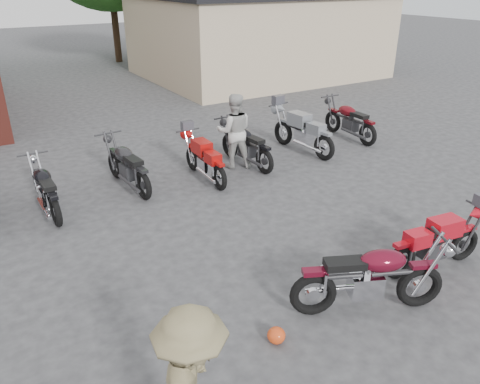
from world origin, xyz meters
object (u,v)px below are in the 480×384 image
row_bike_5 (246,143)px  row_bike_6 (302,129)px  vintage_motorcycle (372,273)px  row_bike_2 (45,186)px  row_bike_4 (204,157)px  row_bike_7 (349,118)px  helmet (276,335)px  row_bike_3 (127,163)px  sportbike (437,240)px  person_light (234,131)px

row_bike_5 → row_bike_6: 1.79m
vintage_motorcycle → row_bike_2: 6.46m
vintage_motorcycle → row_bike_4: 5.42m
row_bike_5 → row_bike_7: (3.67, 0.21, 0.02)m
helmet → row_bike_2: row_bike_2 is taller
row_bike_3 → row_bike_6: row_bike_6 is taller
helmet → row_bike_4: (1.70, 5.27, 0.43)m
sportbike → row_bike_7: size_ratio=0.89×
row_bike_5 → row_bike_6: size_ratio=0.92×
vintage_motorcycle → row_bike_5: (1.51, 5.71, -0.04)m
row_bike_4 → row_bike_5: bearing=-76.5°
row_bike_4 → row_bike_6: (3.10, 0.32, 0.08)m
person_light → row_bike_2: bearing=27.0°
person_light → helmet: bearing=89.3°
sportbike → row_bike_7: (3.52, 5.71, 0.07)m
person_light → row_bike_7: size_ratio=0.89×
helmet → row_bike_7: (6.68, 5.78, 0.48)m
row_bike_2 → row_bike_6: bearing=-90.0°
sportbike → row_bike_4: size_ratio=0.97×
row_bike_6 → row_bike_2: bearing=85.3°
row_bike_4 → row_bike_6: bearing=-83.5°
vintage_motorcycle → row_bike_4: size_ratio=1.13×
helmet → person_light: (2.70, 5.59, 0.80)m
vintage_motorcycle → row_bike_7: (5.18, 5.92, -0.02)m
row_bike_4 → row_bike_7: size_ratio=0.91×
row_bike_6 → row_bike_7: 1.89m
row_bike_6 → row_bike_7: row_bike_6 is taller
row_bike_7 → sportbike: bearing=150.1°
helmet → row_bike_7: size_ratio=0.12×
row_bike_3 → row_bike_7: size_ratio=0.98×
sportbike → row_bike_7: 6.71m
sportbike → row_bike_5: (-0.15, 5.51, 0.05)m
row_bike_2 → row_bike_6: size_ratio=0.88×
sportbike → row_bike_5: size_ratio=0.92×
row_bike_6 → row_bike_7: (1.88, 0.19, -0.03)m
row_bike_3 → person_light: bearing=-98.5°
vintage_motorcycle → row_bike_5: bearing=99.9°
vintage_motorcycle → row_bike_7: bearing=73.5°
row_bike_3 → row_bike_6: (4.78, -0.15, 0.04)m
helmet → row_bike_2: 5.73m
row_bike_2 → row_bike_5: (4.77, 0.13, 0.03)m
person_light → row_bike_3: person_light is taller
row_bike_5 → row_bike_3: bearing=82.0°
row_bike_5 → row_bike_2: bearing=86.8°
vintage_motorcycle → person_light: 5.87m
sportbike → row_bike_3: (-3.14, 5.68, 0.06)m
sportbike → helmet: bearing=-170.6°
vintage_motorcycle → row_bike_7: size_ratio=1.04×
row_bike_7 → vintage_motorcycle: bearing=140.6°
person_light → row_bike_5: 0.46m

